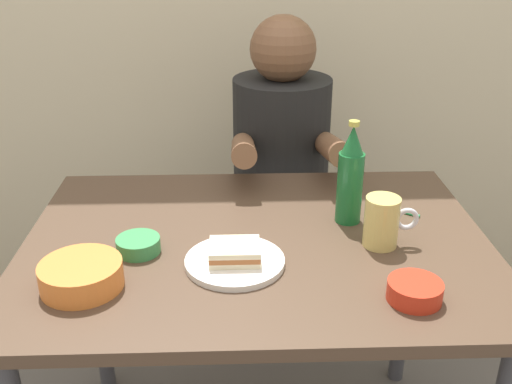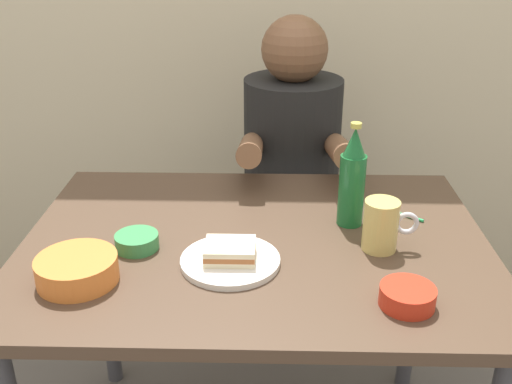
{
  "view_description": "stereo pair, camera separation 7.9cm",
  "coord_description": "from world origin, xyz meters",
  "px_view_note": "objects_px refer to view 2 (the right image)",
  "views": [
    {
      "loc": [
        -0.05,
        -1.23,
        1.43
      ],
      "look_at": [
        0.0,
        0.05,
        0.84
      ],
      "focal_mm": 41.54,
      "sensor_mm": 36.0,
      "label": 1
    },
    {
      "loc": [
        0.03,
        -1.23,
        1.43
      ],
      "look_at": [
        0.0,
        0.05,
        0.84
      ],
      "focal_mm": 41.54,
      "sensor_mm": 36.0,
      "label": 2
    }
  ],
  "objects_px": {
    "stool": "(289,249)",
    "beer_mug": "(382,225)",
    "person_seated": "(292,141)",
    "plate_orange": "(230,261)",
    "beer_bottle": "(352,180)",
    "soup_bowl_orange": "(77,268)",
    "sandwich": "(230,251)",
    "dining_table": "(255,272)"
  },
  "relations": [
    {
      "from": "sandwich",
      "to": "beer_bottle",
      "type": "xyz_separation_m",
      "value": [
        0.28,
        0.2,
        0.09
      ]
    },
    {
      "from": "plate_orange",
      "to": "sandwich",
      "type": "distance_m",
      "value": 0.02
    },
    {
      "from": "dining_table",
      "to": "sandwich",
      "type": "distance_m",
      "value": 0.18
    },
    {
      "from": "stool",
      "to": "plate_orange",
      "type": "xyz_separation_m",
      "value": [
        -0.16,
        -0.74,
        0.4
      ]
    },
    {
      "from": "beer_bottle",
      "to": "dining_table",
      "type": "bearing_deg",
      "value": -159.23
    },
    {
      "from": "dining_table",
      "to": "plate_orange",
      "type": "relative_size",
      "value": 5.0
    },
    {
      "from": "person_seated",
      "to": "beer_bottle",
      "type": "relative_size",
      "value": 2.75
    },
    {
      "from": "dining_table",
      "to": "beer_mug",
      "type": "bearing_deg",
      "value": -7.33
    },
    {
      "from": "person_seated",
      "to": "stool",
      "type": "bearing_deg",
      "value": 90.0
    },
    {
      "from": "dining_table",
      "to": "plate_orange",
      "type": "height_order",
      "value": "plate_orange"
    },
    {
      "from": "plate_orange",
      "to": "soup_bowl_orange",
      "type": "bearing_deg",
      "value": -166.48
    },
    {
      "from": "person_seated",
      "to": "beer_mug",
      "type": "height_order",
      "value": "person_seated"
    },
    {
      "from": "beer_mug",
      "to": "beer_bottle",
      "type": "bearing_deg",
      "value": 114.0
    },
    {
      "from": "beer_bottle",
      "to": "soup_bowl_orange",
      "type": "xyz_separation_m",
      "value": [
        -0.6,
        -0.28,
        -0.09
      ]
    },
    {
      "from": "stool",
      "to": "person_seated",
      "type": "bearing_deg",
      "value": -90.0
    },
    {
      "from": "plate_orange",
      "to": "beer_bottle",
      "type": "distance_m",
      "value": 0.37
    },
    {
      "from": "dining_table",
      "to": "beer_bottle",
      "type": "distance_m",
      "value": 0.33
    },
    {
      "from": "dining_table",
      "to": "beer_mug",
      "type": "relative_size",
      "value": 8.73
    },
    {
      "from": "stool",
      "to": "beer_mug",
      "type": "relative_size",
      "value": 3.57
    },
    {
      "from": "soup_bowl_orange",
      "to": "plate_orange",
      "type": "bearing_deg",
      "value": 13.52
    },
    {
      "from": "person_seated",
      "to": "plate_orange",
      "type": "bearing_deg",
      "value": -102.17
    },
    {
      "from": "beer_mug",
      "to": "soup_bowl_orange",
      "type": "height_order",
      "value": "beer_mug"
    },
    {
      "from": "stool",
      "to": "soup_bowl_orange",
      "type": "xyz_separation_m",
      "value": [
        -0.47,
        -0.82,
        0.42
      ]
    },
    {
      "from": "stool",
      "to": "beer_mug",
      "type": "height_order",
      "value": "beer_mug"
    },
    {
      "from": "stool",
      "to": "beer_mug",
      "type": "xyz_separation_m",
      "value": [
        0.18,
        -0.67,
        0.45
      ]
    },
    {
      "from": "dining_table",
      "to": "stool",
      "type": "relative_size",
      "value": 2.44
    },
    {
      "from": "beer_mug",
      "to": "stool",
      "type": "bearing_deg",
      "value": 105.27
    },
    {
      "from": "person_seated",
      "to": "plate_orange",
      "type": "relative_size",
      "value": 3.27
    },
    {
      "from": "plate_orange",
      "to": "beer_mug",
      "type": "xyz_separation_m",
      "value": [
        0.34,
        0.08,
        0.05
      ]
    },
    {
      "from": "sandwich",
      "to": "soup_bowl_orange",
      "type": "relative_size",
      "value": 0.65
    },
    {
      "from": "plate_orange",
      "to": "beer_bottle",
      "type": "xyz_separation_m",
      "value": [
        0.28,
        0.2,
        0.11
      ]
    },
    {
      "from": "beer_mug",
      "to": "dining_table",
      "type": "bearing_deg",
      "value": 172.67
    },
    {
      "from": "plate_orange",
      "to": "sandwich",
      "type": "bearing_deg",
      "value": 116.57
    },
    {
      "from": "person_seated",
      "to": "soup_bowl_orange",
      "type": "xyz_separation_m",
      "value": [
        -0.47,
        -0.81,
        0.01
      ]
    },
    {
      "from": "plate_orange",
      "to": "sandwich",
      "type": "xyz_separation_m",
      "value": [
        -0.0,
        0.0,
        0.02
      ]
    },
    {
      "from": "sandwich",
      "to": "stool",
      "type": "bearing_deg",
      "value": 78.0
    },
    {
      "from": "soup_bowl_orange",
      "to": "sandwich",
      "type": "bearing_deg",
      "value": 13.52
    },
    {
      "from": "person_seated",
      "to": "soup_bowl_orange",
      "type": "distance_m",
      "value": 0.93
    },
    {
      "from": "sandwich",
      "to": "beer_mug",
      "type": "height_order",
      "value": "beer_mug"
    },
    {
      "from": "stool",
      "to": "sandwich",
      "type": "height_order",
      "value": "sandwich"
    },
    {
      "from": "person_seated",
      "to": "soup_bowl_orange",
      "type": "relative_size",
      "value": 4.23
    },
    {
      "from": "beer_mug",
      "to": "soup_bowl_orange",
      "type": "distance_m",
      "value": 0.67
    }
  ]
}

